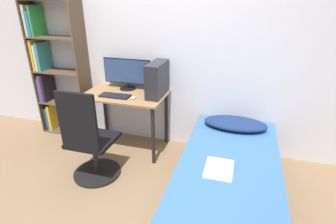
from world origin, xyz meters
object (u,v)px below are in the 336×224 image
object	(u,v)px
office_chair	(90,146)
monitor	(127,73)
keyboard	(115,96)
bed	(228,181)
pc_tower	(157,79)
bookshelf	(52,71)

from	to	relation	value
office_chair	monitor	world-z (taller)	monitor
keyboard	bed	bearing A→B (deg)	-20.13
monitor	pc_tower	size ratio (longest dim) A/B	1.42
office_chair	monitor	xyz separation A→B (m)	(0.04, 0.90, 0.56)
office_chair	bed	world-z (taller)	office_chair
keyboard	pc_tower	distance (m)	0.54
bookshelf	bed	size ratio (longest dim) A/B	0.96
bookshelf	keyboard	xyz separation A→B (m)	(1.08, -0.28, -0.14)
office_chair	monitor	bearing A→B (deg)	87.29
office_chair	monitor	distance (m)	1.06
monitor	bookshelf	bearing A→B (deg)	-178.59
office_chair	bed	bearing A→B (deg)	2.87
bed	pc_tower	xyz separation A→B (m)	(-0.94, 0.70, 0.72)
bed	pc_tower	bearing A→B (deg)	143.04
office_chair	keyboard	bearing A→B (deg)	88.27
bed	bookshelf	bearing A→B (deg)	162.18
office_chair	pc_tower	bearing A→B (deg)	57.97
office_chair	pc_tower	distance (m)	1.07
bookshelf	office_chair	xyz separation A→B (m)	(1.06, -0.87, -0.50)
monitor	keyboard	xyz separation A→B (m)	(-0.02, -0.31, -0.20)
bookshelf	keyboard	bearing A→B (deg)	-14.74
office_chair	keyboard	world-z (taller)	office_chair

